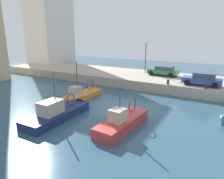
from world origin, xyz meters
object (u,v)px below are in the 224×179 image
object	(u,v)px
parked_car_blue	(203,79)
quay_streetlamp	(146,51)
fishing_boat_orange	(85,96)
fishing_boat_red	(124,125)
mooring_bollard_south	(206,86)
parked_car_green	(163,71)
mooring_bollard_mid	(168,82)
fishing_boat_navy	(61,115)

from	to	relation	value
parked_car_blue	quay_streetlamp	world-z (taller)	quay_streetlamp
fishing_boat_orange	parked_car_blue	bearing A→B (deg)	-56.91
fishing_boat_red	mooring_bollard_south	size ratio (longest dim) A/B	11.20
parked_car_green	mooring_bollard_south	xyz separation A→B (m)	(-5.12, -6.10, -0.42)
fishing_boat_red	mooring_bollard_mid	bearing A→B (deg)	-2.22
parked_car_blue	mooring_bollard_south	bearing A→B (deg)	-159.04
fishing_boat_red	mooring_bollard_mid	world-z (taller)	fishing_boat_red
fishing_boat_red	quay_streetlamp	size ratio (longest dim) A/B	1.28
parked_car_green	quay_streetlamp	world-z (taller)	quay_streetlamp
fishing_boat_navy	parked_car_blue	size ratio (longest dim) A/B	1.69
fishing_boat_red	fishing_boat_orange	world-z (taller)	fishing_boat_orange
fishing_boat_red	fishing_boat_orange	xyz separation A→B (m)	(4.35, 7.25, 0.02)
mooring_bollard_south	mooring_bollard_mid	size ratio (longest dim) A/B	1.00
fishing_boat_orange	quay_streetlamp	world-z (taller)	quay_streetlamp
fishing_boat_navy	parked_car_blue	distance (m)	15.86
parked_car_blue	fishing_boat_orange	bearing A→B (deg)	123.09
quay_streetlamp	fishing_boat_orange	bearing A→B (deg)	167.27
fishing_boat_navy	mooring_bollard_south	bearing A→B (deg)	-40.61
fishing_boat_orange	parked_car_blue	world-z (taller)	fishing_boat_orange
fishing_boat_orange	fishing_boat_navy	xyz separation A→B (m)	(-5.54, -1.89, 0.03)
fishing_boat_orange	parked_car_green	world-z (taller)	fishing_boat_orange
mooring_bollard_mid	parked_car_green	bearing A→B (deg)	22.26
mooring_bollard_mid	fishing_boat_orange	bearing A→B (deg)	127.39
mooring_bollard_mid	quay_streetlamp	distance (m)	8.14
fishing_boat_red	fishing_boat_navy	bearing A→B (deg)	102.48
parked_car_blue	mooring_bollard_south	world-z (taller)	parked_car_blue
fishing_boat_orange	parked_car_blue	distance (m)	13.39
fishing_boat_navy	parked_car_green	distance (m)	16.99
parked_car_green	mooring_bollard_south	world-z (taller)	parked_car_green
fishing_boat_orange	parked_car_blue	xyz separation A→B (m)	(7.24, -11.11, 1.81)
parked_car_green	mooring_bollard_mid	xyz separation A→B (m)	(-5.12, -2.10, -0.42)
fishing_boat_navy	parked_car_blue	world-z (taller)	fishing_boat_navy
fishing_boat_red	fishing_boat_navy	distance (m)	5.49
parked_car_blue	parked_car_green	world-z (taller)	parked_car_blue
parked_car_green	quay_streetlamp	bearing A→B (deg)	79.79
mooring_bollard_mid	fishing_boat_red	bearing A→B (deg)	177.78
fishing_boat_orange	parked_car_green	bearing A→B (deg)	-26.86
parked_car_green	mooring_bollard_mid	bearing A→B (deg)	-157.74
parked_car_blue	quay_streetlamp	xyz separation A→B (m)	(4.25, 8.52, 2.52)
parked_car_blue	parked_car_green	bearing A→B (deg)	56.21
parked_car_blue	mooring_bollard_mid	bearing A→B (deg)	111.95
fishing_boat_navy	parked_car_green	size ratio (longest dim) A/B	1.60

